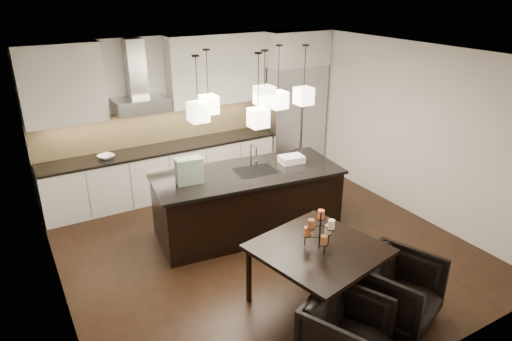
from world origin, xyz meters
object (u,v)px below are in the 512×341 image
island_body (247,203)px  armchair_left (346,332)px  refrigerator (292,118)px  dining_table (317,276)px  armchair_right (398,290)px

island_body → armchair_left: island_body is taller
refrigerator → dining_table: bearing=-120.0°
refrigerator → armchair_right: (-1.56, -4.50, -0.68)m
island_body → armchair_right: 2.69m
island_body → refrigerator: bearing=48.5°
refrigerator → armchair_right: refrigerator is taller
refrigerator → armchair_right: size_ratio=2.50×
refrigerator → armchair_right: 4.81m
armchair_right → armchair_left: bearing=171.0°
dining_table → armchair_right: size_ratio=1.54×
armchair_left → armchair_right: armchair_right is taller
dining_table → armchair_right: (0.64, -0.68, -0.01)m
refrigerator → dining_table: 4.46m
island_body → armchair_right: size_ratio=3.19×
dining_table → armchair_right: bearing=-58.2°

